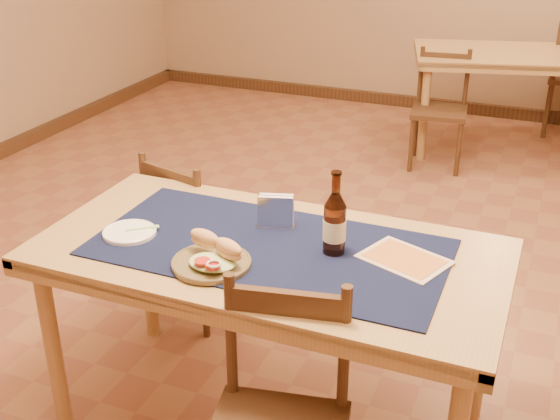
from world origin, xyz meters
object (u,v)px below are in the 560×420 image
at_px(chair_main_far, 195,233).
at_px(sandwich_plate, 213,258).
at_px(main_table, 269,269).
at_px(napkin_holder, 276,212).
at_px(back_table, 524,64).
at_px(beer_bottle, 335,223).

bearing_deg(chair_main_far, sandwich_plate, -56.56).
height_order(main_table, napkin_holder, napkin_holder).
bearing_deg(back_table, chair_main_far, -111.66).
relative_size(main_table, napkin_holder, 10.97).
relative_size(back_table, beer_bottle, 5.90).
bearing_deg(beer_bottle, sandwich_plate, -144.51).
height_order(main_table, chair_main_far, chair_main_far).
xyz_separation_m(main_table, chair_main_far, (-0.61, 0.55, -0.24)).
distance_m(back_table, sandwich_plate, 3.71).
bearing_deg(main_table, back_table, 80.97).
bearing_deg(napkin_holder, chair_main_far, 144.78).
distance_m(sandwich_plate, beer_bottle, 0.42).
distance_m(back_table, napkin_holder, 3.37).
relative_size(main_table, sandwich_plate, 6.13).
distance_m(back_table, beer_bottle, 3.44).
xyz_separation_m(chair_main_far, beer_bottle, (0.82, -0.50, 0.44)).
distance_m(main_table, napkin_holder, 0.21).
bearing_deg(napkin_holder, back_table, 79.93).
xyz_separation_m(back_table, chair_main_far, (-1.16, -2.91, -0.24)).
xyz_separation_m(sandwich_plate, beer_bottle, (0.33, 0.24, 0.08)).
bearing_deg(back_table, napkin_holder, -100.07).
bearing_deg(chair_main_far, napkin_holder, -35.22).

